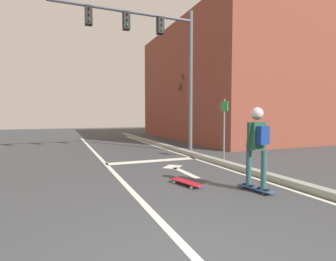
# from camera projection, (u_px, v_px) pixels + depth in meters

# --- Properties ---
(lane_line_center) EXTENTS (0.12, 20.00, 0.01)m
(lane_line_center) POSITION_uv_depth(u_px,v_px,m) (107.00, 166.00, 8.00)
(lane_line_center) COLOR white
(lane_line_center) RESTS_ON ground
(lane_line_curbside) EXTENTS (0.12, 20.00, 0.01)m
(lane_line_curbside) POSITION_uv_depth(u_px,v_px,m) (196.00, 159.00, 9.17)
(lane_line_curbside) COLOR white
(lane_line_curbside) RESTS_ON ground
(stop_bar) EXTENTS (3.22, 0.40, 0.01)m
(stop_bar) POSITION_uv_depth(u_px,v_px,m) (154.00, 161.00, 8.83)
(stop_bar) COLOR white
(stop_bar) RESTS_ON ground
(lane_arrow_stem) EXTENTS (0.16, 1.40, 0.01)m
(lane_arrow_stem) POSITION_uv_depth(u_px,v_px,m) (185.00, 172.00, 7.03)
(lane_arrow_stem) COLOR white
(lane_arrow_stem) RESTS_ON ground
(lane_arrow_head) EXTENTS (0.71, 0.71, 0.01)m
(lane_arrow_head) POSITION_uv_depth(u_px,v_px,m) (173.00, 167.00, 7.81)
(lane_arrow_head) COLOR white
(lane_arrow_head) RESTS_ON ground
(curb_strip) EXTENTS (0.24, 24.00, 0.14)m
(curb_strip) POSITION_uv_depth(u_px,v_px,m) (202.00, 157.00, 9.26)
(curb_strip) COLOR #949B8E
(curb_strip) RESTS_ON ground
(skateboard) EXTENTS (0.33, 0.81, 0.07)m
(skateboard) POSITION_uv_depth(u_px,v_px,m) (256.00, 188.00, 5.31)
(skateboard) COLOR #275590
(skateboard) RESTS_ON ground
(skater) EXTENTS (0.45, 0.61, 1.62)m
(skater) POSITION_uv_depth(u_px,v_px,m) (257.00, 137.00, 5.23)
(skater) COLOR #2A555B
(skater) RESTS_ON skateboard
(spare_skateboard) EXTENTS (0.43, 0.87, 0.09)m
(spare_skateboard) POSITION_uv_depth(u_px,v_px,m) (186.00, 182.00, 5.75)
(spare_skateboard) COLOR red
(spare_skateboard) RESTS_ON ground
(traffic_signal_mast) EXTENTS (5.46, 0.34, 5.77)m
(traffic_signal_mast) POSITION_uv_depth(u_px,v_px,m) (155.00, 46.00, 10.17)
(traffic_signal_mast) COLOR #585961
(traffic_signal_mast) RESTS_ON ground
(street_sign_post) EXTENTS (0.07, 0.44, 2.08)m
(street_sign_post) POSITION_uv_depth(u_px,v_px,m) (224.00, 120.00, 8.83)
(street_sign_post) COLOR slate
(street_sign_post) RESTS_ON ground
(roadside_tree) EXTENTS (0.94, 0.96, 3.96)m
(roadside_tree) POSITION_uv_depth(u_px,v_px,m) (186.00, 111.00, 15.16)
(roadside_tree) COLOR brown
(roadside_tree) RESTS_ON ground
(building_block) EXTENTS (13.99, 11.70, 7.14)m
(building_block) POSITION_uv_depth(u_px,v_px,m) (263.00, 87.00, 18.73)
(building_block) COLOR brown
(building_block) RESTS_ON ground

